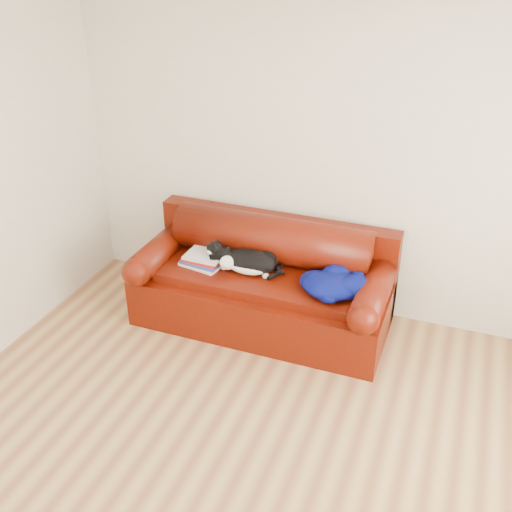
{
  "coord_description": "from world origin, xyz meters",
  "views": [
    {
      "loc": [
        1.03,
        -2.5,
        2.99
      ],
      "look_at": [
        -0.44,
        1.35,
        0.72
      ],
      "focal_mm": 42.0,
      "sensor_mm": 36.0,
      "label": 1
    }
  ],
  "objects_px": {
    "sofa_base": "(262,299)",
    "blanket": "(335,283)",
    "book_stack": "(204,259)",
    "cat": "(248,262)"
  },
  "relations": [
    {
      "from": "sofa_base",
      "to": "blanket",
      "type": "xyz_separation_m",
      "value": [
        0.63,
        -0.09,
        0.34
      ]
    },
    {
      "from": "sofa_base",
      "to": "blanket",
      "type": "height_order",
      "value": "blanket"
    },
    {
      "from": "blanket",
      "to": "sofa_base",
      "type": "bearing_deg",
      "value": 172.11
    },
    {
      "from": "book_stack",
      "to": "cat",
      "type": "relative_size",
      "value": 0.57
    },
    {
      "from": "blanket",
      "to": "book_stack",
      "type": "bearing_deg",
      "value": 178.32
    },
    {
      "from": "cat",
      "to": "blanket",
      "type": "height_order",
      "value": "cat"
    },
    {
      "from": "book_stack",
      "to": "cat",
      "type": "height_order",
      "value": "cat"
    },
    {
      "from": "sofa_base",
      "to": "book_stack",
      "type": "height_order",
      "value": "book_stack"
    },
    {
      "from": "book_stack",
      "to": "blanket",
      "type": "height_order",
      "value": "blanket"
    },
    {
      "from": "sofa_base",
      "to": "blanket",
      "type": "distance_m",
      "value": 0.72
    }
  ]
}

